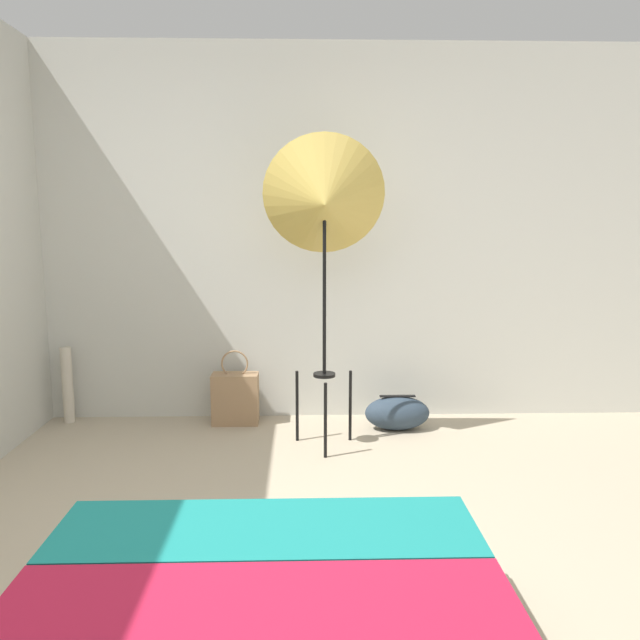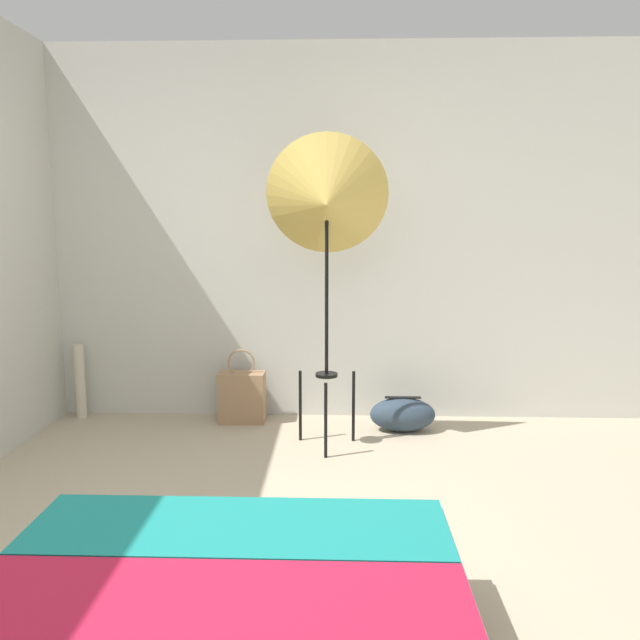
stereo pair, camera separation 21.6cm
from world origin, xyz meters
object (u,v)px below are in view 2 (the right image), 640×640
at_px(photo_umbrella, 327,201).
at_px(duffel_bag, 402,414).
at_px(paper_roll, 80,381).
at_px(tote_bag, 242,397).

bearing_deg(photo_umbrella, duffel_bag, 30.42).
bearing_deg(duffel_bag, paper_roll, 174.45).
relative_size(photo_umbrella, tote_bag, 3.68).
xyz_separation_m(photo_umbrella, tote_bag, (-0.60, 0.46, -1.33)).
bearing_deg(duffel_bag, photo_umbrella, -149.58).
bearing_deg(tote_bag, paper_roll, 177.01).
distance_m(tote_bag, duffel_bag, 1.12).
height_order(duffel_bag, paper_roll, paper_roll).
relative_size(tote_bag, paper_roll, 0.97).
bearing_deg(tote_bag, duffel_bag, -8.25).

